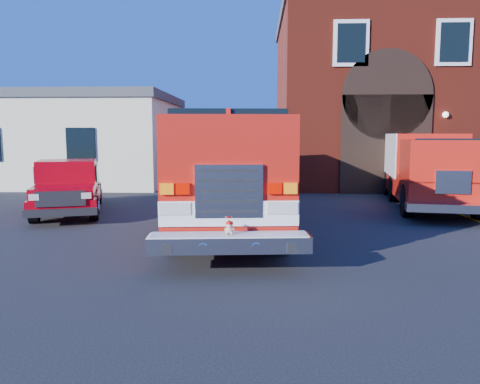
{
  "coord_description": "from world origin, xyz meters",
  "views": [
    {
      "loc": [
        0.35,
        -10.21,
        2.41
      ],
      "look_at": [
        0.0,
        -1.2,
        1.3
      ],
      "focal_mm": 35.0,
      "sensor_mm": 36.0,
      "label": 1
    }
  ],
  "objects_px": {
    "fire_engine": "(226,168)",
    "fire_station": "(430,98)",
    "pickup_truck": "(69,188)",
    "side_building": "(72,139)",
    "secondary_truck": "(428,167)"
  },
  "relations": [
    {
      "from": "fire_engine",
      "to": "fire_station",
      "type": "bearing_deg",
      "value": 50.88
    },
    {
      "from": "pickup_truck",
      "to": "fire_station",
      "type": "bearing_deg",
      "value": 34.73
    },
    {
      "from": "fire_station",
      "to": "side_building",
      "type": "relative_size",
      "value": 1.49
    },
    {
      "from": "pickup_truck",
      "to": "fire_engine",
      "type": "bearing_deg",
      "value": -18.33
    },
    {
      "from": "side_building",
      "to": "fire_engine",
      "type": "height_order",
      "value": "side_building"
    },
    {
      "from": "fire_engine",
      "to": "pickup_truck",
      "type": "xyz_separation_m",
      "value": [
        -4.98,
        1.65,
        -0.73
      ]
    },
    {
      "from": "side_building",
      "to": "fire_engine",
      "type": "xyz_separation_m",
      "value": [
        8.48,
        -10.71,
        -0.7
      ]
    },
    {
      "from": "pickup_truck",
      "to": "secondary_truck",
      "type": "relative_size",
      "value": 0.68
    },
    {
      "from": "side_building",
      "to": "pickup_truck",
      "type": "relative_size",
      "value": 1.91
    },
    {
      "from": "side_building",
      "to": "pickup_truck",
      "type": "height_order",
      "value": "side_building"
    },
    {
      "from": "fire_station",
      "to": "pickup_truck",
      "type": "height_order",
      "value": "fire_station"
    },
    {
      "from": "fire_engine",
      "to": "pickup_truck",
      "type": "height_order",
      "value": "fire_engine"
    },
    {
      "from": "secondary_truck",
      "to": "pickup_truck",
      "type": "bearing_deg",
      "value": -170.34
    },
    {
      "from": "fire_station",
      "to": "pickup_truck",
      "type": "xyz_separation_m",
      "value": [
        -14.49,
        -10.04,
        -3.48
      ]
    },
    {
      "from": "fire_station",
      "to": "secondary_truck",
      "type": "height_order",
      "value": "fire_station"
    }
  ]
}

